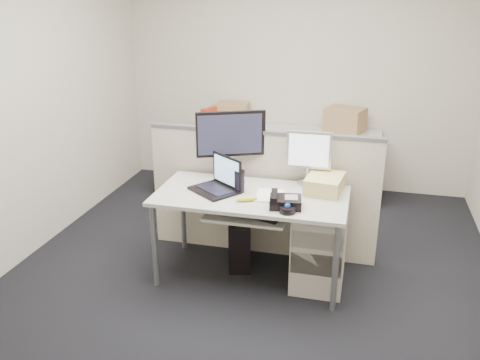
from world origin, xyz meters
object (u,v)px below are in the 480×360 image
(laptop, at_px, (213,176))
(desk_phone, at_px, (285,202))
(desk, at_px, (251,202))
(monitor_main, at_px, (231,145))

(laptop, distance_m, desk_phone, 0.63)
(desk, xyz_separation_m, desk_phone, (0.30, -0.18, 0.10))
(monitor_main, distance_m, laptop, 0.38)
(desk, bearing_deg, monitor_main, 128.00)
(monitor_main, relative_size, desk_phone, 2.50)
(desk, distance_m, desk_phone, 0.36)
(laptop, bearing_deg, monitor_main, 118.80)
(monitor_main, height_order, laptop, monitor_main)
(desk_phone, bearing_deg, laptop, 156.31)
(desk, distance_m, monitor_main, 0.54)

